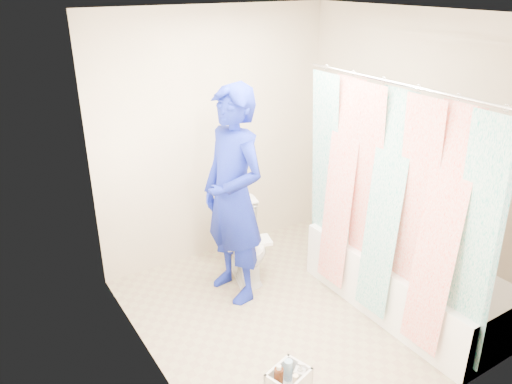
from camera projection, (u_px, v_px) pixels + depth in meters
floor at (292, 313)px, 4.22m from camera, size 2.60×2.60×0.00m
ceiling at (303, 13)px, 3.26m from camera, size 2.40×2.60×0.02m
wall_back at (216, 138)px, 4.75m from camera, size 2.40×0.02×2.40m
wall_front at (439, 259)px, 2.73m from camera, size 2.40×0.02×2.40m
wall_left at (145, 221)px, 3.15m from camera, size 0.02×2.60×2.40m
wall_right at (408, 154)px, 4.33m from camera, size 0.02×2.60×2.40m
bathtub at (405, 280)px, 4.20m from camera, size 0.70×1.75×0.50m
curtain_rod at (400, 84)px, 3.36m from camera, size 0.02×1.90×0.02m
shower_curtain at (386, 208)px, 3.74m from camera, size 0.06×1.75×1.80m
toilet at (245, 242)px, 4.64m from camera, size 0.55×0.75×0.68m
tank_lid at (248, 242)px, 4.52m from camera, size 0.45×0.29×0.03m
tank_internals at (236, 203)px, 4.66m from camera, size 0.16×0.07×0.22m
plumber at (233, 197)px, 4.14m from camera, size 0.53×0.73×1.87m
cleaning_caddy at (289, 381)px, 3.41m from camera, size 0.32×0.29×0.21m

